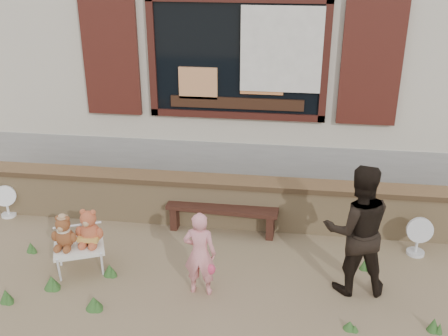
# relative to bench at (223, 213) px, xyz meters

# --- Properties ---
(ground) EXTENTS (80.00, 80.00, 0.00)m
(ground) POSITION_rel_bench_xyz_m (0.05, -0.80, -0.27)
(ground) COLOR brown
(ground) RESTS_ON ground
(shopfront) EXTENTS (8.04, 5.13, 4.00)m
(shopfront) POSITION_rel_bench_xyz_m (0.05, 3.69, 1.73)
(shopfront) COLOR #C0B69B
(shopfront) RESTS_ON ground
(brick_wall) EXTENTS (7.10, 0.36, 0.67)m
(brick_wall) POSITION_rel_bench_xyz_m (0.05, 0.20, 0.07)
(brick_wall) COLOR tan
(brick_wall) RESTS_ON ground
(bench) EXTENTS (1.47, 0.40, 0.37)m
(bench) POSITION_rel_bench_xyz_m (0.00, 0.00, 0.00)
(bench) COLOR black
(bench) RESTS_ON ground
(folding_chair) EXTENTS (0.70, 0.67, 0.34)m
(folding_chair) POSITION_rel_bench_xyz_m (-1.51, -1.11, 0.04)
(folding_chair) COLOR silver
(folding_chair) RESTS_ON ground
(teddy_bear_left) EXTENTS (0.37, 0.35, 0.40)m
(teddy_bear_left) POSITION_rel_bench_xyz_m (-1.64, -1.17, 0.27)
(teddy_bear_left) COLOR brown
(teddy_bear_left) RESTS_ON folding_chair
(teddy_bear_right) EXTENTS (0.41, 0.39, 0.45)m
(teddy_bear_right) POSITION_rel_bench_xyz_m (-1.38, -1.06, 0.29)
(teddy_bear_right) COLOR #99472A
(teddy_bear_right) RESTS_ON folding_chair
(child) EXTENTS (0.36, 0.25, 0.98)m
(child) POSITION_rel_bench_xyz_m (-0.06, -1.34, 0.22)
(child) COLOR pink
(child) RESTS_ON ground
(adult) EXTENTS (0.78, 0.64, 1.48)m
(adult) POSITION_rel_bench_xyz_m (1.58, -1.05, 0.47)
(adult) COLOR black
(adult) RESTS_ON ground
(fan_left) EXTENTS (0.31, 0.20, 0.48)m
(fan_left) POSITION_rel_bench_xyz_m (-3.03, 0.00, -0.03)
(fan_left) COLOR white
(fan_left) RESTS_ON ground
(fan_right) EXTENTS (0.32, 0.22, 0.51)m
(fan_right) POSITION_rel_bench_xyz_m (2.43, -0.24, -0.02)
(fan_right) COLOR silver
(fan_right) RESTS_ON ground
(grass_tufts) EXTENTS (4.74, 1.28, 0.15)m
(grass_tufts) POSITION_rel_bench_xyz_m (-0.74, -1.40, -0.20)
(grass_tufts) COLOR #2F5923
(grass_tufts) RESTS_ON ground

